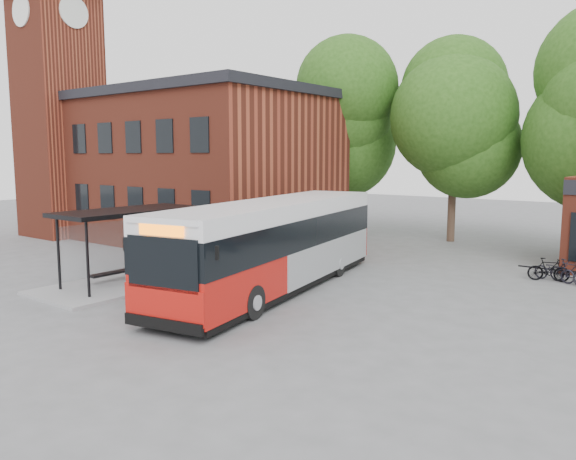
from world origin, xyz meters
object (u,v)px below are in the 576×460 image
Objects in this scene: city_bus at (276,246)px; bicycle_1 at (549,270)px; bus_shelter at (129,247)px; bicycle_3 at (569,272)px; bicycle_2 at (555,270)px.

city_bus is 10.77m from bicycle_1.
bus_shelter reaches higher than bicycle_3.
bus_shelter reaches higher than bicycle_1.
bicycle_1 is at bearing 39.48° from bus_shelter.
bus_shelter is at bearing -161.62° from city_bus.
bicycle_1 is at bearing 116.35° from bicycle_3.
city_bus is (4.92, 2.74, 0.18)m from bus_shelter.
bicycle_1 is at bearing 34.15° from city_bus.
bicycle_2 is 1.08× the size of bicycle_3.
bicycle_1 is (12.50, 10.30, -0.99)m from bus_shelter.
bus_shelter is 4.59× the size of bicycle_3.
bicycle_3 is at bearing 38.21° from bus_shelter.
bicycle_1 is 0.71m from bicycle_3.
city_bus is 8.37× the size of bicycle_1.
bicycle_3 is (8.29, 7.65, -1.17)m from city_bus.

